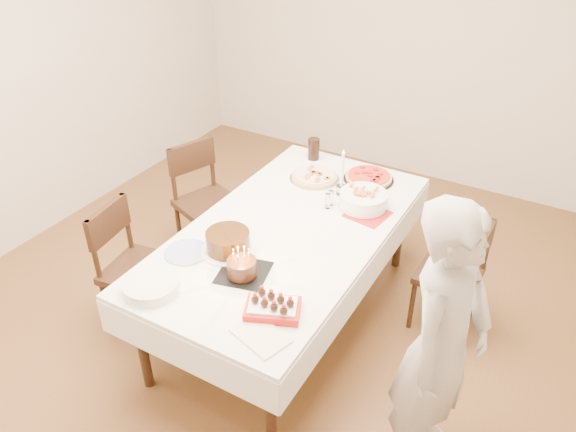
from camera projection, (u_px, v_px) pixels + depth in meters
The scene contains 22 objects.
floor at pixel (274, 312), 3.98m from camera, with size 5.00×5.00×0.00m, color brown.
wall_back at pixel (415, 36), 5.07m from camera, with size 4.50×0.04×2.70m, color beige.
wall_left at pixel (14, 74), 4.19m from camera, with size 0.04×5.00×2.70m, color beige.
dining_table at pixel (288, 275), 3.74m from camera, with size 1.14×2.14×0.75m, color white.
chair_right_savory at pixel (449, 275), 3.68m from camera, with size 0.42×0.42×0.83m, color #311A10, non-canonical shape.
chair_left_savory at pixel (209, 205), 4.32m from camera, with size 0.47×0.47×0.93m, color #311A10, non-canonical shape.
chair_left_dessert at pixel (141, 271), 3.65m from camera, with size 0.46×0.46×0.91m, color #311A10, non-canonical shape.
person at pixel (442, 347), 2.63m from camera, with size 0.58×0.38×1.59m, color #B8B3AD.
pizza_white at pixel (315, 177), 4.06m from camera, with size 0.36×0.36×0.04m, color beige.
pizza_pepperoni at pixel (369, 177), 4.05m from camera, with size 0.36×0.36×0.04m, color red.
red_placemat at pixel (368, 215), 3.67m from camera, with size 0.25×0.25×0.01m, color #B21E1E.
pasta_bowl at pixel (363, 200), 3.72m from camera, with size 0.32×0.32×0.10m, color white.
taper_candle at pixel (342, 172), 3.81m from camera, with size 0.07×0.07×0.34m, color white.
shaker_pair at pixel (328, 201), 3.71m from camera, with size 0.09×0.09×0.11m, color white, non-canonical shape.
cola_glass at pixel (314, 149), 4.30m from camera, with size 0.09×0.09×0.17m, color black.
layer_cake at pixel (228, 242), 3.30m from camera, with size 0.33×0.33×0.13m, color #361F0D.
cake_board at pixel (244, 273), 3.16m from camera, with size 0.27×0.27×0.01m, color black.
birthday_cake at pixel (242, 263), 3.09m from camera, with size 0.17×0.17×0.16m, color #3D1D10.
strawberry_box at pixel (273, 308), 2.87m from camera, with size 0.28×0.19×0.07m, color red, non-canonical shape.
box_lid at pixel (260, 336), 2.75m from camera, with size 0.28×0.18×0.02m, color beige.
plate_stack at pixel (151, 285), 3.02m from camera, with size 0.31×0.31×0.06m, color white.
china_plate at pixel (187, 252), 3.32m from camera, with size 0.27×0.27×0.01m, color white.
Camera 1 is at (1.57, -2.52, 2.74)m, focal length 35.00 mm.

